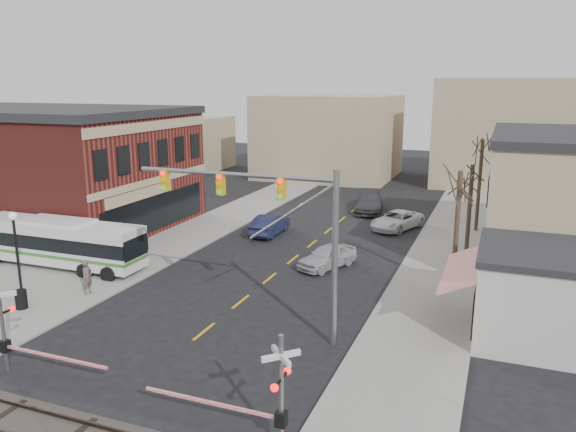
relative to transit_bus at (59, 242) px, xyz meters
The scene contains 20 objects.
ground 15.16m from the transit_bus, 28.14° to the right, with size 160.00×160.00×0.00m, color black.
sidewalk_west 13.54m from the transit_bus, 73.65° to the left, with size 5.00×60.00×0.12m, color gray.
sidewalk_east 26.23m from the transit_bus, 29.51° to the left, with size 5.00×60.00×0.12m, color gray.
brick_building 16.63m from the transit_bus, 147.00° to the left, with size 30.40×15.40×9.60m.
awning_shop 29.26m from the transit_bus, ahead, with size 9.74×6.20×4.30m.
tree_east_a 24.35m from the transit_bus, 11.63° to the left, with size 0.28×0.28×6.75m.
tree_east_b 26.48m from the transit_bus, 24.34° to the left, with size 0.28×0.28×6.30m.
tree_east_c 30.84m from the transit_bus, 37.89° to the left, with size 0.28×0.28×7.20m.
transit_bus is the anchor object (origin of this frame).
traffic_signal_mast 17.64m from the transit_bus, 13.92° to the right, with size 9.88×0.30×8.00m.
rr_crossing_west 13.83m from the transit_bus, 54.58° to the right, with size 5.60×1.36×4.00m.
rr_crossing_east 22.90m from the transit_bus, 31.35° to the right, with size 5.60×1.36×4.00m.
street_lamp 5.96m from the transit_bus, 67.69° to the right, with size 0.44×0.44×4.84m.
trash_bin 7.12m from the transit_bus, 62.99° to the right, with size 0.60×0.60×1.00m, color black.
car_a 17.08m from the transit_bus, 21.01° to the left, with size 1.76×4.38×1.49m, color #ACACB1.
car_b 15.41m from the transit_bus, 52.58° to the left, with size 1.65×4.74×1.56m, color #161B37.
car_c 25.27m from the transit_bus, 43.61° to the left, with size 2.43×5.26×1.46m, color white.
car_d 27.17m from the transit_bus, 57.09° to the left, with size 2.41×5.93×1.72m, color #38393D.
pedestrian_near 6.03m from the transit_bus, 33.75° to the right, with size 0.70×0.46×1.91m, color #5D504A.
pedestrian_far 3.01m from the transit_bus, ahead, with size 0.94×0.73×1.93m, color #384763.
Camera 1 is at (12.64, -19.56, 11.56)m, focal length 35.00 mm.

